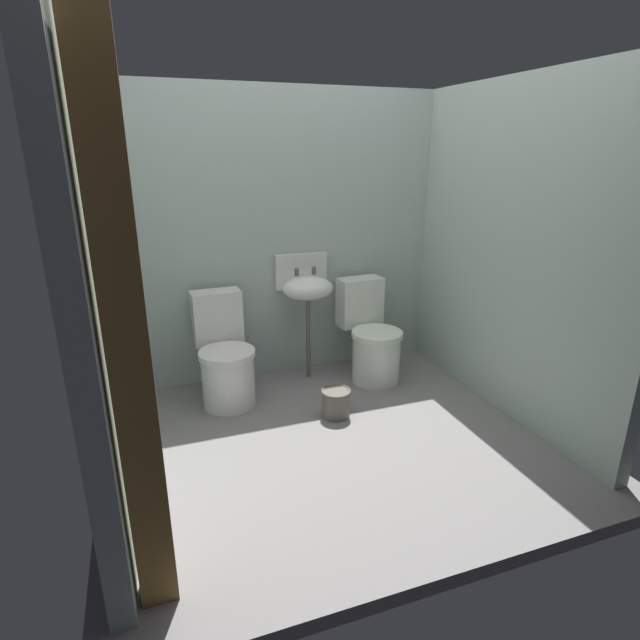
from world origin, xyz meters
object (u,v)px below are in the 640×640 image
toilet_left (225,359)px  sink (307,287)px  toilet_right (371,340)px  wooden_door_post (128,348)px  bucket (336,402)px

toilet_left → sink: size_ratio=0.79×
toilet_right → sink: size_ratio=0.79×
wooden_door_post → sink: (1.26, 1.82, -0.35)m
wooden_door_post → toilet_right: (1.74, 1.63, -0.79)m
wooden_door_post → bucket: 1.94m
wooden_door_post → sink: bearing=55.3°
sink → bucket: 0.95m
toilet_left → bucket: (0.67, -0.51, -0.22)m
toilet_right → toilet_left: bearing=-3.7°
sink → bucket: size_ratio=4.74×
toilet_right → bucket: toilet_right is taller
wooden_door_post → toilet_left: (0.56, 1.63, -0.79)m
wooden_door_post → bucket: (1.23, 1.12, -1.00)m
wooden_door_post → toilet_right: 2.51m
toilet_left → toilet_right: same height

